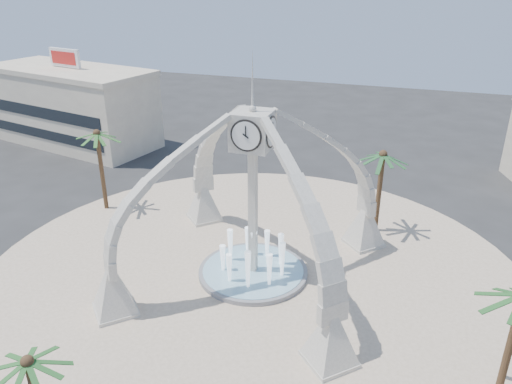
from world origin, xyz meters
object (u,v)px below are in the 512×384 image
(palm_north, at_px, (383,156))
(palm_west, at_px, (97,135))
(palm_south, at_px, (27,363))
(fountain, at_px, (253,271))
(clock_tower, at_px, (253,194))

(palm_north, bearing_deg, palm_west, -171.54)
(palm_south, bearing_deg, fountain, 76.13)
(palm_west, distance_m, palm_south, 26.43)
(fountain, bearing_deg, palm_north, 51.67)
(clock_tower, xyz_separation_m, palm_south, (-4.21, -17.05, -1.23))
(fountain, relative_size, palm_west, 0.98)
(clock_tower, relative_size, palm_south, 2.98)
(fountain, height_order, palm_north, palm_north)
(fountain, bearing_deg, clock_tower, -90.00)
(palm_west, xyz_separation_m, palm_south, (12.55, -23.18, -1.98))
(palm_west, xyz_separation_m, palm_north, (24.49, 3.64, -0.37))
(clock_tower, bearing_deg, palm_south, -103.88)
(palm_west, bearing_deg, clock_tower, -20.08)
(clock_tower, height_order, palm_west, clock_tower)
(clock_tower, height_order, palm_north, clock_tower)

